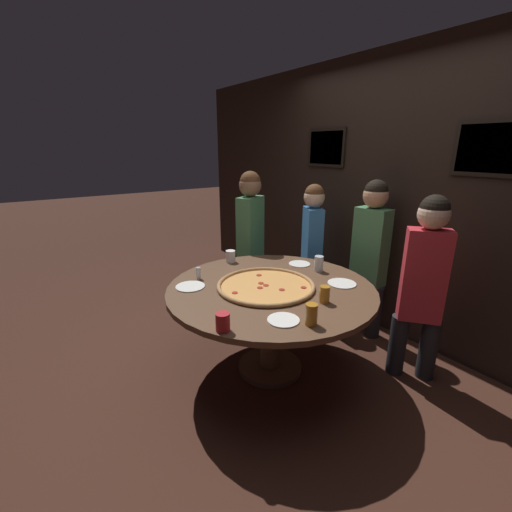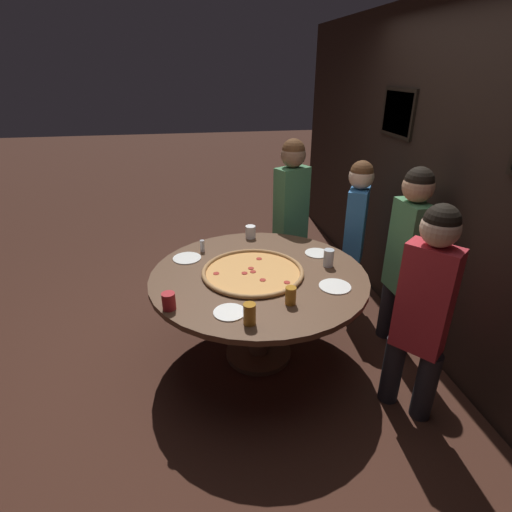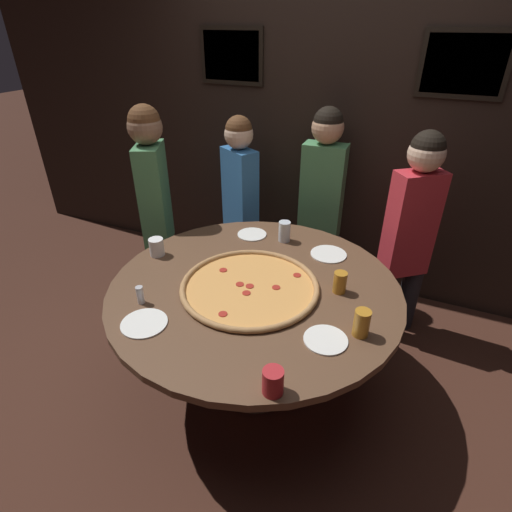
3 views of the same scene
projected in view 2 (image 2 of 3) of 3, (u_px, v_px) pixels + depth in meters
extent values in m
plane|color=#422319|center=(258.00, 354.00, 3.23)|extent=(24.00, 24.00, 0.00)
cube|color=black|center=(448.00, 190.00, 2.89)|extent=(6.40, 0.06, 2.60)
cube|color=black|center=(398.00, 113.00, 3.40)|extent=(0.52, 0.02, 0.40)
cube|color=#B2A893|center=(397.00, 113.00, 3.40)|extent=(0.46, 0.01, 0.34)
cylinder|color=brown|center=(259.00, 276.00, 2.92)|extent=(1.59, 1.59, 0.04)
cylinder|color=brown|center=(259.00, 318.00, 3.08)|extent=(0.16, 0.16, 0.70)
cylinder|color=brown|center=(259.00, 352.00, 3.22)|extent=(0.52, 0.52, 0.04)
cylinder|color=#E0994C|center=(253.00, 273.00, 2.91)|extent=(0.71, 0.71, 0.01)
torus|color=#B27F4C|center=(253.00, 271.00, 2.91)|extent=(0.75, 0.75, 0.03)
cylinder|color=#A8281E|center=(251.00, 268.00, 2.96)|extent=(0.04, 0.04, 0.00)
cylinder|color=#A8281E|center=(263.00, 280.00, 2.80)|extent=(0.04, 0.04, 0.00)
cylinder|color=#A8281E|center=(253.00, 272.00, 2.91)|extent=(0.04, 0.04, 0.00)
cylinder|color=#A8281E|center=(287.00, 282.00, 2.77)|extent=(0.04, 0.04, 0.00)
cylinder|color=#A8281E|center=(216.00, 273.00, 2.89)|extent=(0.04, 0.04, 0.00)
cylinder|color=#A8281E|center=(244.00, 273.00, 2.89)|extent=(0.04, 0.04, 0.00)
cylinder|color=#A8281E|center=(259.00, 259.00, 3.11)|extent=(0.04, 0.04, 0.00)
cylinder|color=silver|center=(329.00, 258.00, 3.00)|extent=(0.08, 0.08, 0.13)
cylinder|color=#BC7A23|center=(291.00, 296.00, 2.52)|extent=(0.07, 0.07, 0.12)
cylinder|color=#BC7A23|center=(250.00, 314.00, 2.32)|extent=(0.07, 0.07, 0.13)
cylinder|color=#B22328|center=(169.00, 301.00, 2.47)|extent=(0.08, 0.08, 0.11)
cylinder|color=white|center=(251.00, 232.00, 3.50)|extent=(0.09, 0.09, 0.11)
cylinder|color=white|center=(229.00, 312.00, 2.45)|extent=(0.20, 0.20, 0.01)
cylinder|color=white|center=(335.00, 286.00, 2.74)|extent=(0.22, 0.22, 0.01)
cylinder|color=white|center=(187.00, 258.00, 3.14)|extent=(0.22, 0.22, 0.01)
cylinder|color=white|center=(317.00, 253.00, 3.22)|extent=(0.19, 0.19, 0.01)
cylinder|color=silver|center=(202.00, 247.00, 3.25)|extent=(0.04, 0.04, 0.08)
cylinder|color=#B7B7BC|center=(202.00, 241.00, 3.23)|extent=(0.04, 0.04, 0.01)
cylinder|color=#232328|center=(426.00, 386.00, 2.57)|extent=(0.19, 0.19, 0.50)
cylinder|color=#232328|center=(392.00, 370.00, 2.70)|extent=(0.19, 0.19, 0.50)
cube|color=red|center=(425.00, 300.00, 2.38)|extent=(0.33, 0.31, 0.70)
sphere|color=beige|center=(440.00, 228.00, 2.18)|extent=(0.22, 0.22, 0.22)
sphere|color=black|center=(442.00, 221.00, 2.16)|extent=(0.20, 0.20, 0.20)
cylinder|color=#232328|center=(403.00, 325.00, 3.16)|extent=(0.14, 0.14, 0.51)
cylinder|color=#232328|center=(388.00, 309.00, 3.36)|extent=(0.14, 0.14, 0.51)
cube|color=#4C8C59|center=(407.00, 248.00, 2.99)|extent=(0.32, 0.18, 0.72)
sphere|color=tan|center=(418.00, 187.00, 2.79)|extent=(0.22, 0.22, 0.22)
sphere|color=black|center=(419.00, 181.00, 2.77)|extent=(0.21, 0.21, 0.21)
cylinder|color=#232328|center=(280.00, 268.00, 4.03)|extent=(0.19, 0.19, 0.53)
cylinder|color=#232328|center=(298.00, 262.00, 4.16)|extent=(0.19, 0.19, 0.53)
cube|color=#4C8C59|center=(291.00, 206.00, 3.82)|extent=(0.29, 0.36, 0.74)
sphere|color=#8C664C|center=(293.00, 155.00, 3.61)|extent=(0.23, 0.23, 0.23)
sphere|color=brown|center=(293.00, 150.00, 3.60)|extent=(0.21, 0.21, 0.21)
cylinder|color=#232328|center=(347.00, 289.00, 3.69)|extent=(0.18, 0.18, 0.49)
cylinder|color=#232328|center=(351.00, 279.00, 3.88)|extent=(0.18, 0.18, 0.49)
cube|color=#3370B2|center=(356.00, 226.00, 3.53)|extent=(0.33, 0.28, 0.68)
sphere|color=beige|center=(361.00, 177.00, 3.34)|extent=(0.21, 0.21, 0.21)
sphere|color=brown|center=(362.00, 172.00, 3.32)|extent=(0.19, 0.19, 0.19)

